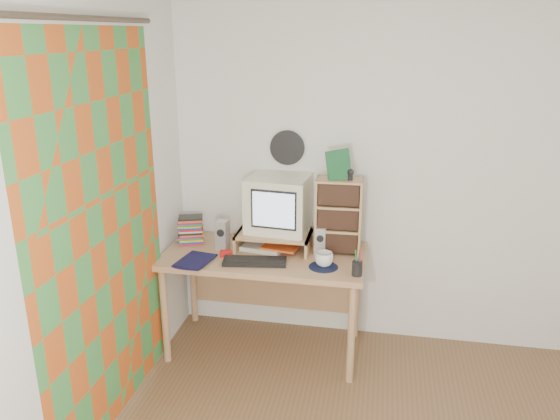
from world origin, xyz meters
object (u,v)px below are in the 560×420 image
at_px(crt_monitor, 278,205).
at_px(dvd_stack, 190,227).
at_px(desk, 266,268).
at_px(cd_rack, 338,216).
at_px(diary, 182,257).
at_px(keyboard, 255,261).
at_px(mug, 324,259).

relative_size(crt_monitor, dvd_stack, 1.69).
bearing_deg(dvd_stack, desk, -21.59).
distance_m(cd_rack, diary, 1.10).
distance_m(desk, dvd_stack, 0.62).
height_order(keyboard, cd_rack, cd_rack).
bearing_deg(keyboard, mug, -2.23).
bearing_deg(diary, desk, 38.19).
distance_m(dvd_stack, cd_rack, 1.07).
relative_size(desk, crt_monitor, 3.42).
xyz_separation_m(keyboard, diary, (-0.49, -0.04, 0.01)).
height_order(crt_monitor, mug, crt_monitor).
bearing_deg(crt_monitor, dvd_stack, -169.49).
bearing_deg(desk, cd_rack, 7.62).
relative_size(dvd_stack, diary, 0.99).
bearing_deg(cd_rack, desk, -173.72).
bearing_deg(crt_monitor, cd_rack, 3.04).
relative_size(dvd_stack, mug, 2.00).
xyz_separation_m(crt_monitor, keyboard, (-0.09, -0.33, -0.30)).
bearing_deg(mug, crt_monitor, 142.06).
height_order(desk, crt_monitor, crt_monitor).
xyz_separation_m(crt_monitor, cd_rack, (0.43, -0.02, -0.05)).
relative_size(mug, diary, 0.49).
relative_size(desk, mug, 11.60).
distance_m(mug, diary, 0.96).
relative_size(cd_rack, diary, 2.15).
distance_m(dvd_stack, mug, 1.03).
bearing_deg(dvd_stack, cd_rack, -16.40).
bearing_deg(desk, mug, -24.32).
height_order(keyboard, dvd_stack, dvd_stack).
xyz_separation_m(crt_monitor, mug, (0.36, -0.28, -0.27)).
height_order(cd_rack, diary, cd_rack).
xyz_separation_m(crt_monitor, dvd_stack, (-0.64, -0.05, -0.19)).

